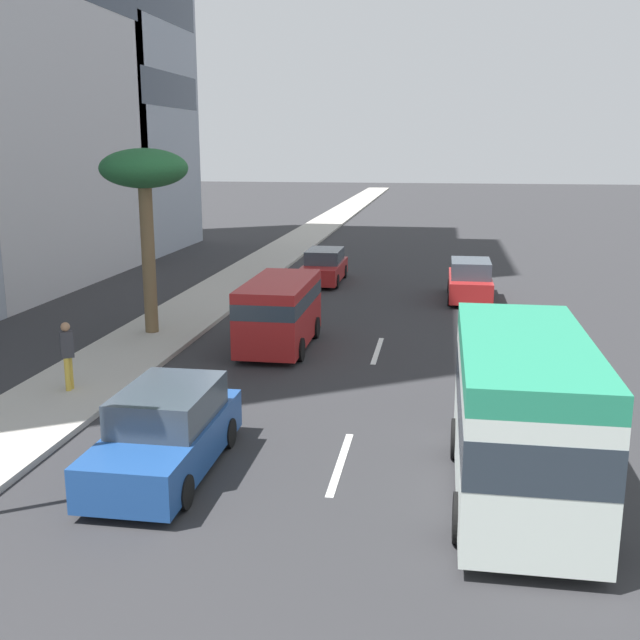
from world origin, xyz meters
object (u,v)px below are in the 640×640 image
(car_fourth, at_px, (167,433))
(palm_tree, at_px, (144,176))
(car_fifth, at_px, (470,281))
(minibus_lead, at_px, (522,413))
(van_second, at_px, (280,309))
(pedestrian_near_lamp, at_px, (67,352))
(car_third, at_px, (324,267))

(car_fourth, bearing_deg, palm_tree, -157.09)
(palm_tree, bearing_deg, car_fifth, -53.73)
(minibus_lead, xyz_separation_m, car_fifth, (18.73, 0.31, -0.88))
(van_second, bearing_deg, car_fourth, -1.35)
(pedestrian_near_lamp, bearing_deg, car_fourth, 99.85)
(van_second, distance_m, car_fifth, 10.90)
(minibus_lead, bearing_deg, car_third, 17.79)
(car_third, xyz_separation_m, car_fourth, (-21.78, -0.20, 0.06))
(palm_tree, bearing_deg, pedestrian_near_lamp, -177.92)
(van_second, bearing_deg, minibus_lead, 33.86)
(van_second, relative_size, palm_tree, 0.78)
(pedestrian_near_lamp, distance_m, palm_tree, 7.68)
(car_third, xyz_separation_m, palm_tree, (-11.26, 4.24, 4.67))
(minibus_lead, height_order, palm_tree, palm_tree)
(car_fourth, xyz_separation_m, car_fifth, (18.57, -6.53, 0.00))
(car_third, height_order, palm_tree, palm_tree)
(van_second, relative_size, pedestrian_near_lamp, 2.65)
(minibus_lead, bearing_deg, car_fifth, 0.94)
(van_second, distance_m, pedestrian_near_lamp, 7.12)
(van_second, height_order, car_fifth, van_second)
(pedestrian_near_lamp, relative_size, palm_tree, 0.29)
(minibus_lead, relative_size, car_fourth, 1.28)
(car_fourth, distance_m, car_fifth, 19.68)
(car_fourth, xyz_separation_m, palm_tree, (10.52, 4.44, 4.60))
(van_second, height_order, car_third, van_second)
(car_third, height_order, pedestrian_near_lamp, pedestrian_near_lamp)
(car_fifth, bearing_deg, minibus_lead, -179.06)
(minibus_lead, xyz_separation_m, van_second, (9.84, 6.61, -0.41))
(car_third, xyz_separation_m, pedestrian_near_lamp, (-17.66, 4.01, 0.42))
(van_second, xyz_separation_m, car_fourth, (-9.68, 0.23, -0.47))
(car_fifth, xyz_separation_m, pedestrian_near_lamp, (-14.45, 10.74, 0.36))
(car_third, relative_size, pedestrian_near_lamp, 2.51)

